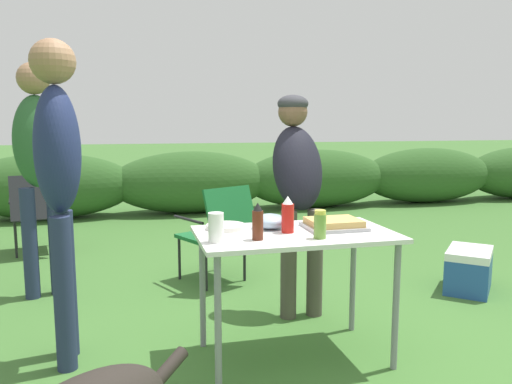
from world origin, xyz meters
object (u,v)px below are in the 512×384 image
at_px(camp_chair_green_behind_table, 219,229).
at_px(ketchup_bottle, 288,215).
at_px(food_tray, 334,224).
at_px(paper_cup_stack, 216,228).
at_px(camp_chair_near_hedge, 35,209).
at_px(relish_jar, 320,225).
at_px(bbq_sauce_bottle, 258,222).
at_px(plate_stack, 226,227).
at_px(cooler_box, 469,270).
at_px(folding_table, 295,245).
at_px(mixing_bowl, 270,221).
at_px(standing_person_with_beanie, 38,156).
at_px(standing_person_in_navy_coat, 298,178).
at_px(standing_person_in_gray_fleece, 59,169).

bearing_deg(camp_chair_green_behind_table, ketchup_bottle, -110.96).
bearing_deg(food_tray, ketchup_bottle, -173.16).
distance_m(paper_cup_stack, camp_chair_near_hedge, 3.28).
height_order(relish_jar, bbq_sauce_bottle, bbq_sauce_bottle).
bearing_deg(ketchup_bottle, food_tray, 6.84).
bearing_deg(plate_stack, cooler_box, 15.44).
distance_m(ketchup_bottle, camp_chair_near_hedge, 3.38).
xyz_separation_m(folding_table, mixing_bowl, (-0.11, 0.13, 0.12)).
xyz_separation_m(folding_table, paper_cup_stack, (-0.47, -0.13, 0.15)).
height_order(standing_person_with_beanie, cooler_box, standing_person_with_beanie).
bearing_deg(cooler_box, standing_person_with_beanie, 120.63).
distance_m(bbq_sauce_bottle, camp_chair_near_hedge, 3.38).
xyz_separation_m(relish_jar, standing_person_in_navy_coat, (0.17, 0.86, 0.15)).
relative_size(food_tray, cooler_box, 0.59).
xyz_separation_m(folding_table, plate_stack, (-0.36, 0.18, 0.09)).
relative_size(mixing_bowl, bbq_sauce_bottle, 1.00).
relative_size(bbq_sauce_bottle, standing_person_in_navy_coat, 0.13).
distance_m(plate_stack, standing_person_in_gray_fleece, 0.97).
bearing_deg(camp_chair_green_behind_table, plate_stack, -124.65).
relative_size(plate_stack, ketchup_bottle, 1.10).
height_order(food_tray, cooler_box, food_tray).
distance_m(mixing_bowl, cooler_box, 2.05).
xyz_separation_m(standing_person_in_navy_coat, standing_person_with_beanie, (-1.81, 0.78, 0.14)).
bearing_deg(standing_person_in_gray_fleece, food_tray, -100.70).
xyz_separation_m(mixing_bowl, cooler_box, (1.85, 0.63, -0.61)).
bearing_deg(mixing_bowl, camp_chair_near_hedge, 122.62).
xyz_separation_m(food_tray, standing_person_with_beanie, (-1.81, 1.43, 0.33)).
xyz_separation_m(plate_stack, standing_person_with_beanie, (-1.20, 1.29, 0.35)).
distance_m(paper_cup_stack, standing_person_in_navy_coat, 1.09).
bearing_deg(relish_jar, paper_cup_stack, 174.61).
relative_size(relish_jar, standing_person_in_gray_fleece, 0.09).
bearing_deg(camp_chair_green_behind_table, folding_table, -109.19).
xyz_separation_m(paper_cup_stack, bbq_sauce_bottle, (0.22, -0.00, 0.02)).
relative_size(plate_stack, standing_person_with_beanie, 0.13).
bearing_deg(standing_person_in_navy_coat, relish_jar, -101.20).
bearing_deg(standing_person_in_gray_fleece, bbq_sauce_bottle, -113.15).
distance_m(plate_stack, camp_chair_green_behind_table, 1.30).
distance_m(ketchup_bottle, relish_jar, 0.22).
bearing_deg(cooler_box, paper_cup_stack, 154.47).
xyz_separation_m(food_tray, ketchup_bottle, (-0.29, -0.04, 0.07)).
distance_m(paper_cup_stack, relish_jar, 0.55).
bearing_deg(food_tray, camp_chair_near_hedge, 126.76).
bearing_deg(relish_jar, standing_person_in_navy_coat, 78.94).
bearing_deg(ketchup_bottle, relish_jar, -55.37).
xyz_separation_m(plate_stack, mixing_bowl, (0.25, -0.05, 0.03)).
bearing_deg(plate_stack, relish_jar, -38.63).
distance_m(folding_table, mixing_bowl, 0.21).
bearing_deg(camp_chair_green_behind_table, camp_chair_near_hedge, 113.30).
xyz_separation_m(ketchup_bottle, camp_chair_green_behind_table, (-0.14, 1.43, -0.37)).
distance_m(standing_person_with_beanie, standing_person_in_gray_fleece, 1.24).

